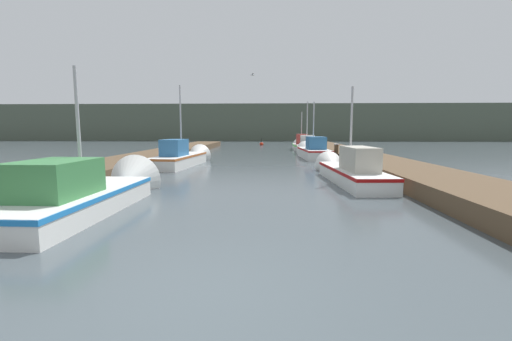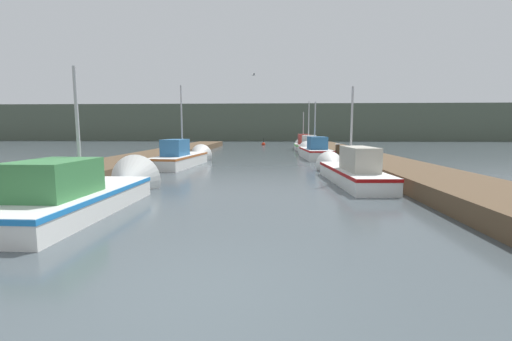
# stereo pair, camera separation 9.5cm
# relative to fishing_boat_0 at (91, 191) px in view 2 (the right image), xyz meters

# --- Properties ---
(ground_plane) EXTENTS (200.00, 200.00, 0.00)m
(ground_plane) POSITION_rel_fishing_boat_0_xyz_m (3.60, -4.58, -0.40)
(ground_plane) COLOR #424C51
(dock_left) EXTENTS (2.72, 40.00, 0.50)m
(dock_left) POSITION_rel_fishing_boat_0_xyz_m (-2.63, 11.42, -0.15)
(dock_left) COLOR brown
(dock_left) RESTS_ON ground_plane
(dock_right) EXTENTS (2.72, 40.00, 0.50)m
(dock_right) POSITION_rel_fishing_boat_0_xyz_m (9.83, 11.42, -0.15)
(dock_right) COLOR brown
(dock_right) RESTS_ON ground_plane
(distant_shore_ridge) EXTENTS (120.00, 16.00, 5.93)m
(distant_shore_ridge) POSITION_rel_fishing_boat_0_xyz_m (3.60, 54.55, 2.57)
(distant_shore_ridge) COLOR #4C5647
(distant_shore_ridge) RESTS_ON ground_plane
(fishing_boat_0) EXTENTS (1.87, 5.93, 3.94)m
(fishing_boat_0) POSITION_rel_fishing_boat_0_xyz_m (0.00, 0.00, 0.00)
(fishing_boat_0) COLOR silver
(fishing_boat_0) RESTS_ON ground_plane
(fishing_boat_1) EXTENTS (1.68, 6.54, 3.81)m
(fishing_boat_1) POSITION_rel_fishing_boat_0_xyz_m (7.36, 4.74, 0.01)
(fishing_boat_1) COLOR silver
(fishing_boat_1) RESTS_ON ground_plane
(fishing_boat_2) EXTENTS (2.00, 6.36, 4.57)m
(fishing_boat_2) POSITION_rel_fishing_boat_0_xyz_m (-0.19, 9.98, 0.03)
(fishing_boat_2) COLOR silver
(fishing_boat_2) RESTS_ON ground_plane
(fishing_boat_3) EXTENTS (1.78, 6.05, 4.10)m
(fishing_boat_3) POSITION_rel_fishing_boat_0_xyz_m (7.32, 15.04, 0.06)
(fishing_boat_3) COLOR silver
(fishing_boat_3) RESTS_ON ground_plane
(fishing_boat_4) EXTENTS (1.83, 5.59, 4.57)m
(fishing_boat_4) POSITION_rel_fishing_boat_0_xyz_m (7.47, 20.09, 0.05)
(fishing_boat_4) COLOR silver
(fishing_boat_4) RESTS_ON ground_plane
(fishing_boat_5) EXTENTS (1.66, 5.32, 3.97)m
(fishing_boat_5) POSITION_rel_fishing_boat_0_xyz_m (7.43, 24.61, 0.04)
(fishing_boat_5) COLOR silver
(fishing_boat_5) RESTS_ON ground_plane
(mooring_piling_0) EXTENTS (0.23, 0.23, 1.07)m
(mooring_piling_0) POSITION_rel_fishing_boat_0_xyz_m (-1.36, 0.56, 0.15)
(mooring_piling_0) COLOR #473523
(mooring_piling_0) RESTS_ON ground_plane
(mooring_piling_1) EXTENTS (0.24, 0.24, 1.20)m
(mooring_piling_1) POSITION_rel_fishing_boat_0_xyz_m (8.66, 30.89, 0.21)
(mooring_piling_1) COLOR #473523
(mooring_piling_1) RESTS_ON ground_plane
(mooring_piling_2) EXTENTS (0.23, 0.23, 0.96)m
(mooring_piling_2) POSITION_rel_fishing_boat_0_xyz_m (8.38, 5.63, 0.09)
(mooring_piling_2) COLOR #473523
(mooring_piling_2) RESTS_ON ground_plane
(mooring_piling_3) EXTENTS (0.29, 0.29, 1.06)m
(mooring_piling_3) POSITION_rel_fishing_boat_0_xyz_m (8.39, 12.25, 0.14)
(mooring_piling_3) COLOR #473523
(mooring_piling_3) RESTS_ON ground_plane
(channel_buoy) EXTENTS (0.44, 0.44, 0.94)m
(channel_buoy) POSITION_rel_fishing_boat_0_xyz_m (3.46, 32.75, -0.26)
(channel_buoy) COLOR red
(channel_buoy) RESTS_ON ground_plane
(seagull_lead) EXTENTS (0.30, 0.56, 0.12)m
(seagull_lead) POSITION_rel_fishing_boat_0_xyz_m (3.32, 13.87, 4.94)
(seagull_lead) COLOR white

